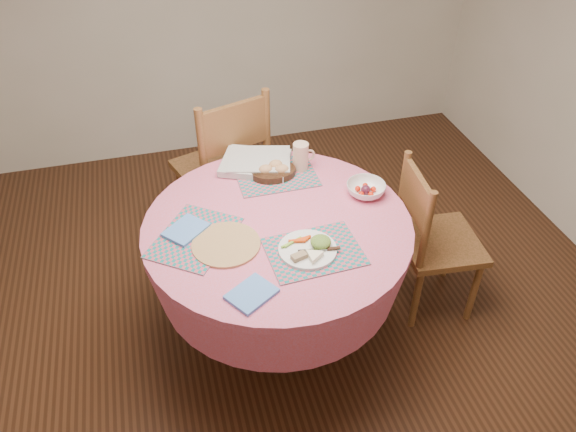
% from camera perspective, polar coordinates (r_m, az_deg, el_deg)
% --- Properties ---
extents(ground, '(4.00, 4.00, 0.00)m').
position_cam_1_polar(ground, '(3.09, -0.91, -11.52)').
color(ground, '#331C0F').
rests_on(ground, ground).
extents(room_envelope, '(4.01, 4.01, 2.71)m').
position_cam_1_polar(room_envelope, '(2.09, -1.41, 20.22)').
color(room_envelope, silver).
rests_on(room_envelope, ground).
extents(dining_table, '(1.24, 1.24, 0.75)m').
position_cam_1_polar(dining_table, '(2.69, -1.03, -3.91)').
color(dining_table, '#D86591').
rests_on(dining_table, ground).
extents(chair_right, '(0.43, 0.45, 0.90)m').
position_cam_1_polar(chair_right, '(3.01, 14.41, -2.12)').
color(chair_right, brown).
rests_on(chair_right, ground).
extents(chair_back, '(0.60, 0.59, 1.05)m').
position_cam_1_polar(chair_back, '(3.33, -6.37, 5.00)').
color(chair_back, brown).
rests_on(chair_back, ground).
extents(placemat_front, '(0.41, 0.32, 0.01)m').
position_cam_1_polar(placemat_front, '(2.41, 2.66, -3.62)').
color(placemat_front, '#147374').
rests_on(placemat_front, dining_table).
extents(placemat_left, '(0.48, 0.50, 0.01)m').
position_cam_1_polar(placemat_left, '(2.51, -9.47, -2.16)').
color(placemat_left, '#147374').
rests_on(placemat_left, dining_table).
extents(placemat_back, '(0.40, 0.30, 0.01)m').
position_cam_1_polar(placemat_back, '(2.87, -1.20, 4.16)').
color(placemat_back, '#147374').
rests_on(placemat_back, dining_table).
extents(wicker_trivet, '(0.30, 0.30, 0.01)m').
position_cam_1_polar(wicker_trivet, '(2.46, -6.31, -2.88)').
color(wicker_trivet, '#8C5B3C').
rests_on(wicker_trivet, dining_table).
extents(napkin_near, '(0.23, 0.21, 0.01)m').
position_cam_1_polar(napkin_near, '(2.23, -3.72, -7.90)').
color(napkin_near, '#5488D9').
rests_on(napkin_near, dining_table).
extents(napkin_far, '(0.23, 0.22, 0.01)m').
position_cam_1_polar(napkin_far, '(2.54, -10.33, -1.40)').
color(napkin_far, '#5488D9').
rests_on(napkin_far, placemat_left).
extents(dinner_plate, '(0.25, 0.25, 0.05)m').
position_cam_1_polar(dinner_plate, '(2.40, 2.23, -3.31)').
color(dinner_plate, white).
rests_on(dinner_plate, placemat_front).
extents(bread_bowl, '(0.23, 0.23, 0.08)m').
position_cam_1_polar(bread_bowl, '(2.85, -1.47, 4.64)').
color(bread_bowl, black).
rests_on(bread_bowl, placemat_back).
extents(latte_mug, '(0.12, 0.08, 0.15)m').
position_cam_1_polar(latte_mug, '(2.87, 1.34, 6.08)').
color(latte_mug, beige).
rests_on(latte_mug, placemat_back).
extents(fruit_bowl, '(0.22, 0.22, 0.06)m').
position_cam_1_polar(fruit_bowl, '(2.75, 7.91, 2.70)').
color(fruit_bowl, white).
rests_on(fruit_bowl, dining_table).
extents(newspaper_stack, '(0.42, 0.38, 0.04)m').
position_cam_1_polar(newspaper_stack, '(2.93, -3.27, 5.48)').
color(newspaper_stack, silver).
rests_on(newspaper_stack, dining_table).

